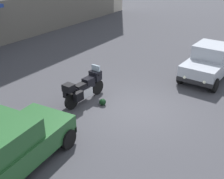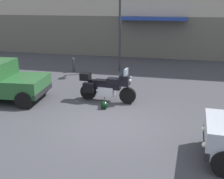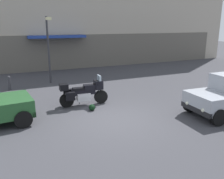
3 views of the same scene
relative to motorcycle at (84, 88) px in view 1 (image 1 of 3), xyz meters
name	(u,v)px [view 1 (image 1 of 3)]	position (x,y,z in m)	size (l,w,h in m)	color
ground_plane	(138,109)	(0.63, -2.18, -0.62)	(80.00, 80.00, 0.00)	#38383D
motorcycle	(84,88)	(0.00, 0.00, 0.00)	(2.26, 0.78, 1.36)	black
helmet	(103,102)	(0.13, -0.83, -0.48)	(0.28, 0.28, 0.28)	black
car_hatchback_near	(210,62)	(5.36, -3.54, 0.19)	(3.93, 1.94, 1.64)	#9EA3AD
car_sedan_far	(1,151)	(-4.61, -0.82, 0.16)	(4.69, 2.28, 1.56)	#235128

